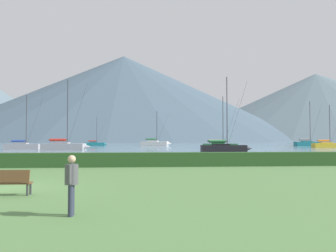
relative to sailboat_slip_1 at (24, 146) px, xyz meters
The scene contains 14 objects.
harbor_water 84.34m from the sailboat_slip_1, 78.40° to the left, with size 320.00×246.00×0.00m, color slate.
hedge_line 46.58m from the sailboat_slip_1, 68.64° to the right, with size 80.00×1.20×1.05m, color #284C23.
sailboat_slip_1 is the anchor object (origin of this frame).
sailboat_slip_2 39.65m from the sailboat_slip_1, 24.80° to the right, with size 8.11×2.66×11.86m.
sailboat_slip_3 36.27m from the sailboat_slip_1, 75.02° to the left, with size 6.69×2.05×8.56m.
sailboat_slip_4 39.13m from the sailboat_slip_1, ahead, with size 8.23×3.91×10.67m.
sailboat_slip_6 66.96m from the sailboat_slip_1, ahead, with size 7.91×2.77×10.01m.
sailboat_slip_8 42.67m from the sailboat_slip_1, 50.24° to the left, with size 9.37×4.67×10.39m.
sailboat_slip_9 10.65m from the sailboat_slip_1, 31.78° to the right, with size 9.06×3.48×13.00m.
sailboat_slip_11 75.33m from the sailboat_slip_1, 19.39° to the left, with size 8.74×2.85×12.82m.
park_bench_near_path 58.88m from the sailboat_slip_1, 72.24° to the right, with size 1.71×0.52×0.95m.
person_standing_walker 63.23m from the sailboat_slip_1, 70.61° to the right, with size 0.36×0.57×1.65m.
distant_hill_west_ridge 263.50m from the sailboat_slip_1, 88.49° to the left, with size 334.43×334.43×81.91m, color #425666.
distant_hill_east_ridge 334.07m from the sailboat_slip_1, 52.59° to the left, with size 304.87×304.87×68.55m, color slate.
Camera 1 is at (5.90, -14.79, 2.10)m, focal length 36.45 mm.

